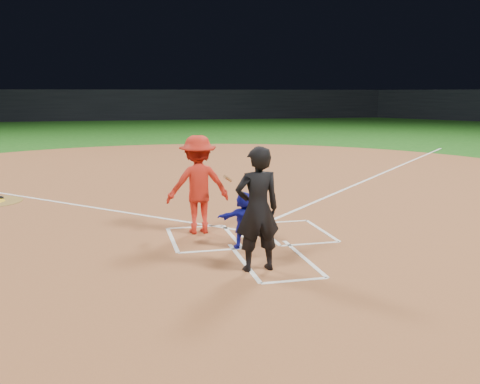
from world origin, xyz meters
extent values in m
plane|color=#174D13|center=(0.00, 0.00, 0.00)|extent=(120.00, 120.00, 0.00)
cylinder|color=brown|center=(0.00, 6.00, 0.01)|extent=(28.00, 28.00, 0.01)
cube|color=black|center=(0.00, 48.00, 1.60)|extent=(80.00, 1.20, 3.20)
cylinder|color=white|center=(0.00, 0.00, 0.02)|extent=(0.60, 0.60, 0.02)
torus|color=black|center=(-5.75, 5.31, 0.05)|extent=(0.19, 0.19, 0.05)
imported|color=#1316A0|center=(-0.33, -0.87, 0.56)|extent=(1.05, 0.51, 1.09)
imported|color=black|center=(-0.43, -2.15, 1.04)|extent=(0.78, 0.55, 2.05)
cube|color=white|center=(-0.98, 0.92, 0.01)|extent=(1.22, 0.08, 0.01)
cube|color=white|center=(-0.98, -0.92, 0.01)|extent=(1.22, 0.08, 0.01)
cube|color=white|center=(-0.37, 0.00, 0.01)|extent=(0.08, 1.83, 0.01)
cube|color=white|center=(-1.59, 0.00, 0.01)|extent=(0.08, 1.83, 0.01)
cube|color=white|center=(0.98, 0.92, 0.01)|extent=(1.22, 0.08, 0.01)
cube|color=white|center=(0.98, -0.92, 0.01)|extent=(1.22, 0.08, 0.01)
cube|color=white|center=(0.37, 0.00, 0.01)|extent=(0.08, 1.83, 0.01)
cube|color=white|center=(1.59, 0.00, 0.01)|extent=(0.08, 1.83, 0.01)
cube|color=white|center=(-0.55, -1.70, 0.01)|extent=(0.08, 2.20, 0.01)
cube|color=white|center=(0.55, -1.70, 0.01)|extent=(0.08, 2.20, 0.01)
cube|color=white|center=(0.00, -2.80, 0.01)|extent=(1.10, 0.08, 0.01)
cube|color=white|center=(7.07, 7.37, 0.01)|extent=(14.21, 14.21, 0.01)
imported|color=red|center=(-0.98, 0.47, 1.03)|extent=(1.35, 0.82, 2.03)
cylinder|color=#946136|center=(-0.38, 0.32, 1.15)|extent=(0.36, 0.81, 0.28)
camera|label=1|loc=(-2.68, -10.31, 2.90)|focal=40.00mm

